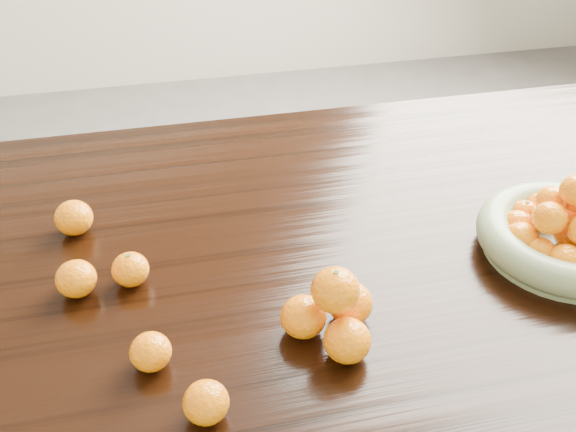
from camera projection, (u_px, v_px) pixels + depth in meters
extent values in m
cube|color=black|center=(262.00, 260.00, 1.09)|extent=(2.00, 1.00, 0.04)
cube|color=black|center=(559.00, 223.00, 1.82)|extent=(0.08, 0.08, 0.71)
cylinder|color=gray|center=(562.00, 249.00, 1.07)|extent=(0.26, 0.26, 0.01)
torus|color=gray|center=(566.00, 236.00, 1.06)|extent=(0.29, 0.29, 0.06)
ellipsoid|color=orange|center=(563.00, 209.00, 1.12)|extent=(0.05, 0.05, 0.05)
ellipsoid|color=orange|center=(542.00, 208.00, 1.11)|extent=(0.06, 0.06, 0.05)
ellipsoid|color=orange|center=(525.00, 214.00, 1.11)|extent=(0.05, 0.05, 0.05)
ellipsoid|color=orange|center=(517.00, 225.00, 1.07)|extent=(0.05, 0.05, 0.05)
ellipsoid|color=orange|center=(521.00, 239.00, 1.04)|extent=(0.06, 0.06, 0.05)
ellipsoid|color=orange|center=(540.00, 252.00, 1.02)|extent=(0.05, 0.05, 0.05)
ellipsoid|color=orange|center=(566.00, 262.00, 0.99)|extent=(0.06, 0.06, 0.05)
ellipsoid|color=orange|center=(571.00, 234.00, 1.05)|extent=(0.05, 0.05, 0.05)
ellipsoid|color=orange|center=(551.00, 200.00, 1.05)|extent=(0.05, 0.05, 0.05)
ellipsoid|color=orange|center=(550.00, 218.00, 1.01)|extent=(0.06, 0.06, 0.05)
ellipsoid|color=orange|center=(347.00, 341.00, 0.87)|extent=(0.07, 0.07, 0.06)
ellipsoid|color=orange|center=(350.00, 303.00, 0.93)|extent=(0.07, 0.07, 0.06)
ellipsoid|color=orange|center=(303.00, 317.00, 0.91)|extent=(0.07, 0.07, 0.06)
ellipsoid|color=orange|center=(335.00, 290.00, 0.87)|extent=(0.07, 0.07, 0.06)
ellipsoid|color=orange|center=(130.00, 269.00, 1.00)|extent=(0.06, 0.06, 0.05)
ellipsoid|color=orange|center=(151.00, 352.00, 0.86)|extent=(0.06, 0.06, 0.05)
ellipsoid|color=orange|center=(206.00, 402.00, 0.79)|extent=(0.06, 0.06, 0.05)
ellipsoid|color=orange|center=(76.00, 279.00, 0.98)|extent=(0.06, 0.06, 0.06)
ellipsoid|color=orange|center=(74.00, 218.00, 1.11)|extent=(0.07, 0.07, 0.06)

